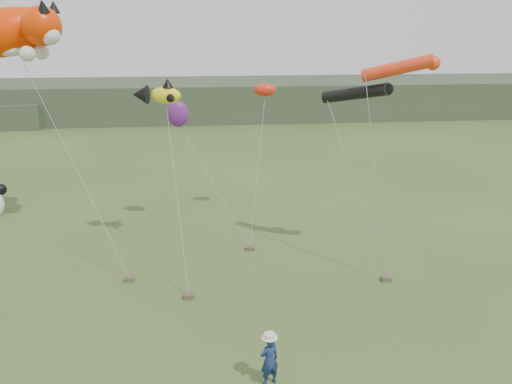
# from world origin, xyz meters

# --- Properties ---
(ground) EXTENTS (120.00, 120.00, 0.00)m
(ground) POSITION_xyz_m (0.00, 0.00, 0.00)
(ground) COLOR #385123
(ground) RESTS_ON ground
(headland) EXTENTS (90.00, 13.00, 4.00)m
(headland) POSITION_xyz_m (-3.11, 44.69, 1.92)
(headland) COLOR #2D3D28
(headland) RESTS_ON ground
(festival_attendant) EXTENTS (0.69, 0.58, 1.62)m
(festival_attendant) POSITION_xyz_m (0.74, -1.31, 0.81)
(festival_attendant) COLOR navy
(festival_attendant) RESTS_ON ground
(sandbag_anchors) EXTENTS (17.17, 6.33, 0.19)m
(sandbag_anchors) POSITION_xyz_m (-1.82, 4.71, 0.09)
(sandbag_anchors) COLOR brown
(sandbag_anchors) RESTS_ON ground
(cat_kite) EXTENTS (6.00, 3.49, 2.91)m
(cat_kite) POSITION_xyz_m (-9.19, 10.52, 9.80)
(cat_kite) COLOR #EF3100
(cat_kite) RESTS_ON ground
(fish_kite) EXTENTS (2.19, 1.46, 1.11)m
(fish_kite) POSITION_xyz_m (-2.92, 8.22, 7.30)
(fish_kite) COLOR yellow
(fish_kite) RESTS_ON ground
(tube_kites) EXTENTS (4.08, 2.99, 2.17)m
(tube_kites) POSITION_xyz_m (6.14, 6.21, 8.00)
(tube_kites) COLOR black
(tube_kites) RESTS_ON ground
(misc_kites) EXTENTS (5.46, 1.48, 1.98)m
(misc_kites) POSITION_xyz_m (-0.75, 11.40, 6.31)
(misc_kites) COLOR red
(misc_kites) RESTS_ON ground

